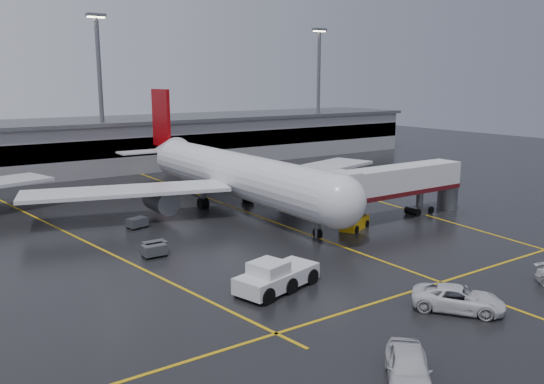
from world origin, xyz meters
TOP-DOWN VIEW (x-y plane):
  - ground at (0.00, 0.00)m, footprint 220.00×220.00m
  - apron_line_centre at (0.00, 0.00)m, footprint 0.25×90.00m
  - apron_line_stop at (0.00, -22.00)m, footprint 60.00×0.25m
  - apron_line_left at (-20.00, 10.00)m, footprint 9.99×69.35m
  - apron_line_right at (18.00, 10.00)m, footprint 7.57×69.64m
  - terminal at (0.00, 47.93)m, footprint 122.00×19.00m
  - light_mast_mid at (-5.00, 42.00)m, footprint 3.00×1.20m
  - light_mast_right at (40.00, 42.00)m, footprint 3.00×1.20m
  - main_airliner at (0.00, 9.70)m, footprint 48.80×45.60m
  - jet_bridge at (11.87, -6.00)m, footprint 19.90×3.40m
  - pushback_tractor at (-11.41, -16.05)m, footprint 7.40×4.52m
  - belt_loader at (5.36, -6.53)m, footprint 4.29×3.05m
  - service_van_a at (-3.39, -26.08)m, footprint 5.85×6.51m
  - service_van_d at (-13.34, -30.60)m, footprint 5.31×5.47m
  - baggage_cart_a at (-15.23, -2.68)m, footprint 2.02×1.33m
  - baggage_cart_b at (-15.65, -3.53)m, footprint 2.04×1.37m
  - baggage_cart_c at (-13.28, 6.57)m, footprint 2.27×1.77m

SIDE VIEW (x-z plane):
  - ground at x=0.00m, z-range 0.00..0.00m
  - apron_line_centre at x=0.00m, z-range 0.00..0.02m
  - apron_line_stop at x=0.00m, z-range 0.00..0.02m
  - apron_line_left at x=-20.00m, z-range 0.00..0.02m
  - apron_line_right at x=18.00m, z-range 0.00..0.02m
  - belt_loader at x=5.36m, z-range -0.64..1.87m
  - baggage_cart_a at x=-15.23m, z-range 0.07..1.19m
  - baggage_cart_b at x=-15.65m, z-range 0.07..1.19m
  - baggage_cart_c at x=-13.28m, z-range 0.07..1.19m
  - service_van_a at x=-3.39m, z-range 0.00..1.68m
  - service_van_d at x=-13.34m, z-range 0.00..1.85m
  - pushback_tractor at x=-11.41m, z-range -0.25..2.22m
  - jet_bridge at x=11.87m, z-range 0.91..6.96m
  - main_airliner at x=0.00m, z-range -2.84..11.26m
  - terminal at x=0.00m, z-range 0.02..8.62m
  - light_mast_mid at x=-5.00m, z-range 1.75..27.20m
  - light_mast_right at x=40.00m, z-range 1.75..27.20m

